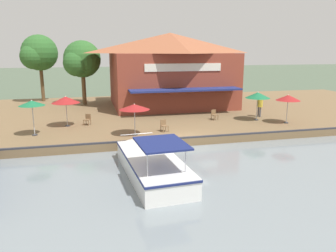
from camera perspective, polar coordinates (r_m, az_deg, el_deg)
ground_plane at (r=22.06m, az=3.35°, el=-3.71°), size 220.00×220.00×0.00m
quay_deck at (r=32.37m, az=-2.31°, el=2.28°), size 22.00×56.00×0.60m
quay_edge_fender at (r=21.97m, az=3.29°, el=-2.02°), size 0.20×50.40×0.10m
waterfront_restaurant at (r=34.99m, az=0.39°, el=9.91°), size 12.02×12.56×7.50m
patio_umbrella_far_corner at (r=27.82m, az=20.20°, el=4.64°), size 1.91×1.91×2.33m
patio_umbrella_near_quay_edge at (r=22.46m, az=-5.87°, el=3.31°), size 2.09×2.09×2.21m
patio_umbrella_by_entrance at (r=24.07m, az=-22.63°, el=3.68°), size 1.74×1.74×2.48m
patio_umbrella_mid_patio_right at (r=26.19m, az=-17.39°, el=4.39°), size 2.12×2.12×2.37m
patio_umbrella_mid_patio_left at (r=28.22m, az=15.36°, el=5.19°), size 2.03×2.03×2.40m
cafe_chair_mid_patio at (r=27.95m, az=8.06°, el=2.05°), size 0.53×0.53×0.85m
cafe_chair_far_corner_seat at (r=23.69m, az=-0.70°, el=0.19°), size 0.54×0.54×0.85m
cafe_chair_under_first_umbrella at (r=26.54m, az=-13.85°, el=1.21°), size 0.59×0.59×0.85m
person_mid_patio at (r=29.93m, az=15.69°, el=3.75°), size 0.52×0.52×1.82m
motorboat_fourth_along at (r=17.49m, az=-3.35°, el=-6.06°), size 8.30×3.00×2.22m
tree_upstream_bank at (r=36.12m, az=-14.95°, el=10.99°), size 4.06×3.87×6.77m
tree_downstream_bank at (r=39.97m, az=-21.71°, el=11.59°), size 4.18×3.98×7.46m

